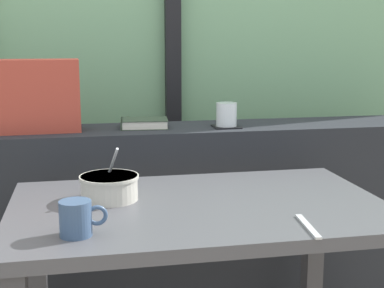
{
  "coord_description": "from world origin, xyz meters",
  "views": [
    {
      "loc": [
        -0.25,
        -1.5,
        1.18
      ],
      "look_at": [
        0.13,
        0.38,
        0.8
      ],
      "focal_mm": 51.61,
      "sensor_mm": 36.0,
      "label": 1
    }
  ],
  "objects_px": {
    "coaster_square": "(226,127)",
    "throw_pillow": "(34,96)",
    "soup_bowl": "(109,187)",
    "fork_utensil": "(308,226)",
    "breakfast_table": "(199,244)",
    "juice_glass": "(226,116)",
    "ceramic_mug": "(77,218)",
    "closed_book": "(144,123)"
  },
  "relations": [
    {
      "from": "coaster_square",
      "to": "throw_pillow",
      "type": "xyz_separation_m",
      "value": [
        -0.7,
        0.04,
        0.13
      ]
    },
    {
      "from": "soup_bowl",
      "to": "fork_utensil",
      "type": "height_order",
      "value": "soup_bowl"
    },
    {
      "from": "coaster_square",
      "to": "breakfast_table",
      "type": "bearing_deg",
      "value": -112.04
    },
    {
      "from": "breakfast_table",
      "to": "throw_pillow",
      "type": "bearing_deg",
      "value": 128.97
    },
    {
      "from": "breakfast_table",
      "to": "juice_glass",
      "type": "xyz_separation_m",
      "value": [
        0.22,
        0.55,
        0.29
      ]
    },
    {
      "from": "coaster_square",
      "to": "ceramic_mug",
      "type": "height_order",
      "value": "coaster_square"
    },
    {
      "from": "coaster_square",
      "to": "ceramic_mug",
      "type": "relative_size",
      "value": 0.88
    },
    {
      "from": "closed_book",
      "to": "ceramic_mug",
      "type": "distance_m",
      "value": 0.85
    },
    {
      "from": "breakfast_table",
      "to": "throw_pillow",
      "type": "height_order",
      "value": "throw_pillow"
    },
    {
      "from": "closed_book",
      "to": "throw_pillow",
      "type": "distance_m",
      "value": 0.41
    },
    {
      "from": "coaster_square",
      "to": "ceramic_mug",
      "type": "xyz_separation_m",
      "value": [
        -0.56,
        -0.75,
        -0.08
      ]
    },
    {
      "from": "juice_glass",
      "to": "fork_utensil",
      "type": "bearing_deg",
      "value": -90.18
    },
    {
      "from": "soup_bowl",
      "to": "coaster_square",
      "type": "bearing_deg",
      "value": 45.1
    },
    {
      "from": "breakfast_table",
      "to": "soup_bowl",
      "type": "relative_size",
      "value": 6.19
    },
    {
      "from": "coaster_square",
      "to": "soup_bowl",
      "type": "height_order",
      "value": "soup_bowl"
    },
    {
      "from": "juice_glass",
      "to": "throw_pillow",
      "type": "relative_size",
      "value": 0.28
    },
    {
      "from": "breakfast_table",
      "to": "closed_book",
      "type": "bearing_deg",
      "value": 98.18
    },
    {
      "from": "closed_book",
      "to": "ceramic_mug",
      "type": "relative_size",
      "value": 1.66
    },
    {
      "from": "throw_pillow",
      "to": "fork_utensil",
      "type": "relative_size",
      "value": 1.88
    },
    {
      "from": "soup_bowl",
      "to": "ceramic_mug",
      "type": "bearing_deg",
      "value": -107.83
    },
    {
      "from": "breakfast_table",
      "to": "ceramic_mug",
      "type": "height_order",
      "value": "ceramic_mug"
    },
    {
      "from": "throw_pillow",
      "to": "ceramic_mug",
      "type": "bearing_deg",
      "value": -79.54
    },
    {
      "from": "throw_pillow",
      "to": "coaster_square",
      "type": "bearing_deg",
      "value": -3.52
    },
    {
      "from": "juice_glass",
      "to": "closed_book",
      "type": "bearing_deg",
      "value": 170.3
    },
    {
      "from": "juice_glass",
      "to": "fork_utensil",
      "type": "distance_m",
      "value": 0.82
    },
    {
      "from": "juice_glass",
      "to": "ceramic_mug",
      "type": "height_order",
      "value": "juice_glass"
    },
    {
      "from": "juice_glass",
      "to": "soup_bowl",
      "type": "distance_m",
      "value": 0.68
    },
    {
      "from": "closed_book",
      "to": "soup_bowl",
      "type": "xyz_separation_m",
      "value": [
        -0.16,
        -0.52,
        -0.1
      ]
    },
    {
      "from": "coaster_square",
      "to": "soup_bowl",
      "type": "bearing_deg",
      "value": -134.9
    },
    {
      "from": "soup_bowl",
      "to": "fork_utensil",
      "type": "bearing_deg",
      "value": -35.49
    },
    {
      "from": "ceramic_mug",
      "to": "fork_utensil",
      "type": "bearing_deg",
      "value": -5.35
    },
    {
      "from": "closed_book",
      "to": "fork_utensil",
      "type": "bearing_deg",
      "value": -70.2
    },
    {
      "from": "throw_pillow",
      "to": "fork_utensil",
      "type": "height_order",
      "value": "throw_pillow"
    },
    {
      "from": "breakfast_table",
      "to": "fork_utensil",
      "type": "height_order",
      "value": "fork_utensil"
    },
    {
      "from": "closed_book",
      "to": "breakfast_table",
      "type": "bearing_deg",
      "value": -81.82
    },
    {
      "from": "ceramic_mug",
      "to": "coaster_square",
      "type": "bearing_deg",
      "value": 53.33
    },
    {
      "from": "closed_book",
      "to": "fork_utensil",
      "type": "xyz_separation_m",
      "value": [
        0.31,
        -0.85,
        -0.14
      ]
    },
    {
      "from": "throw_pillow",
      "to": "ceramic_mug",
      "type": "distance_m",
      "value": 0.83
    },
    {
      "from": "coaster_square",
      "to": "juice_glass",
      "type": "xyz_separation_m",
      "value": [
        0.0,
        -0.0,
        0.04
      ]
    },
    {
      "from": "fork_utensil",
      "to": "ceramic_mug",
      "type": "relative_size",
      "value": 1.5
    },
    {
      "from": "closed_book",
      "to": "throw_pillow",
      "type": "bearing_deg",
      "value": -178.58
    },
    {
      "from": "closed_book",
      "to": "ceramic_mug",
      "type": "xyz_separation_m",
      "value": [
        -0.25,
        -0.8,
        -0.1
      ]
    }
  ]
}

